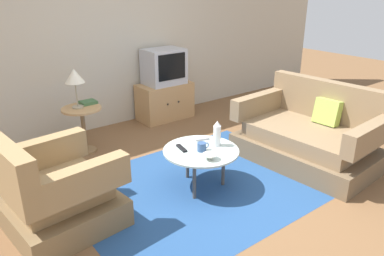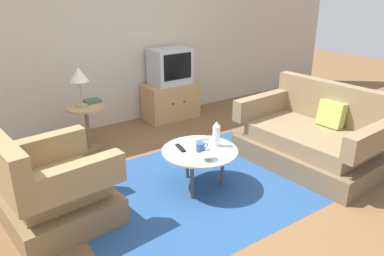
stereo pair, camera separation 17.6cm
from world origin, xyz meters
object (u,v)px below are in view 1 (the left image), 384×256
object	(u,v)px
armchair	(55,195)
couch	(310,136)
tv_remote_silver	(202,139)
table_lamp	(74,77)
bowl	(210,157)
book	(88,102)
tv_stand	(165,101)
coffee_table	(201,153)
television	(164,66)
mug	(202,147)
side_table	(83,120)
tv_remote_dark	(182,148)
vase	(217,134)

from	to	relation	value
armchair	couch	world-z (taller)	couch
couch	tv_remote_silver	world-z (taller)	couch
couch	table_lamp	bearing A→B (deg)	43.69
bowl	book	distance (m)	1.91
table_lamp	tv_stand	bearing A→B (deg)	14.48
tv_stand	book	xyz separation A→B (m)	(-1.33, -0.31, 0.31)
table_lamp	coffee_table	bearing A→B (deg)	-68.19
television	mug	xyz separation A→B (m)	(-0.87, -1.98, -0.35)
bowl	tv_remote_silver	xyz separation A→B (m)	(0.23, 0.40, -0.02)
coffee_table	tv_stand	distance (m)	2.13
television	tv_remote_silver	xyz separation A→B (m)	(-0.70, -1.76, -0.38)
bowl	book	size ratio (longest dim) A/B	0.74
coffee_table	book	world-z (taller)	book
side_table	tv_remote_dark	size ratio (longest dim) A/B	3.09
tv_remote_dark	couch	bearing A→B (deg)	-93.95
mug	tv_remote_dark	distance (m)	0.21
couch	tv_stand	size ratio (longest dim) A/B	1.98
table_lamp	tv_remote_dark	bearing A→B (deg)	-71.43
couch	tv_stand	world-z (taller)	couch
mug	table_lamp	bearing A→B (deg)	111.14
television	vase	world-z (taller)	television
side_table	television	size ratio (longest dim) A/B	1.00
side_table	mug	bearing A→B (deg)	-69.48
table_lamp	side_table	bearing A→B (deg)	-41.57
coffee_table	couch	bearing A→B (deg)	-11.57
television	table_lamp	size ratio (longest dim) A/B	1.21
tv_remote_dark	television	bearing A→B (deg)	-17.80
vase	armchair	bearing A→B (deg)	171.47
couch	table_lamp	size ratio (longest dim) A/B	3.41
armchair	television	bearing A→B (deg)	121.49
couch	tv_stand	bearing A→B (deg)	9.57
mug	bowl	distance (m)	0.20
bowl	table_lamp	bearing A→B (deg)	107.31
television	mug	size ratio (longest dim) A/B	4.22
couch	book	xyz separation A→B (m)	(-1.86, 1.93, 0.29)
bowl	tv_remote_dark	size ratio (longest dim) A/B	0.78
mug	bowl	size ratio (longest dim) A/B	0.95
couch	tv_remote_dark	size ratio (longest dim) A/B	8.69
side_table	vase	xyz separation A→B (m)	(0.79, -1.55, 0.14)
book	television	bearing A→B (deg)	11.36
couch	side_table	distance (m)	2.70
mug	tv_remote_dark	bearing A→B (deg)	130.21
television	mug	world-z (taller)	television
table_lamp	vase	distance (m)	1.82
vase	tv_remote_silver	size ratio (longest dim) A/B	1.71
mug	tv_remote_silver	distance (m)	0.28
tv_remote_silver	television	bearing A→B (deg)	86.72
coffee_table	side_table	distance (m)	1.65
armchair	vase	xyz separation A→B (m)	(1.59, -0.24, 0.23)
vase	bowl	world-z (taller)	vase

